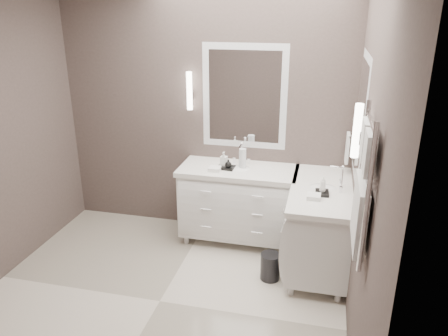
% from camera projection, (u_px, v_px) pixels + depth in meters
% --- Properties ---
extents(floor, '(3.20, 3.00, 0.01)m').
position_uv_depth(floor, '(160.00, 302.00, 3.86)').
color(floor, silver).
rests_on(floor, ground).
extents(wall_back, '(3.20, 0.01, 2.70)m').
position_uv_depth(wall_back, '(204.00, 113.00, 4.75)').
color(wall_back, '#4D403D').
rests_on(wall_back, floor).
extents(wall_front, '(3.20, 0.01, 2.70)m').
position_uv_depth(wall_front, '(26.00, 262.00, 2.01)').
color(wall_front, '#4D403D').
rests_on(wall_front, floor).
extents(wall_right, '(0.01, 3.00, 2.70)m').
position_uv_depth(wall_right, '(366.00, 175.00, 3.04)').
color(wall_right, '#4D403D').
rests_on(wall_right, floor).
extents(vanity_back, '(1.24, 0.59, 0.97)m').
position_uv_depth(vanity_back, '(238.00, 200.00, 4.71)').
color(vanity_back, white).
rests_on(vanity_back, floor).
extents(vanity_right, '(0.59, 1.24, 0.97)m').
position_uv_depth(vanity_right, '(320.00, 222.00, 4.22)').
color(vanity_right, white).
rests_on(vanity_right, floor).
extents(mirror_back, '(0.90, 0.02, 1.10)m').
position_uv_depth(mirror_back, '(244.00, 97.00, 4.57)').
color(mirror_back, white).
rests_on(mirror_back, wall_back).
extents(mirror_right, '(0.02, 0.90, 1.10)m').
position_uv_depth(mirror_right, '(361.00, 119.00, 3.70)').
color(mirror_right, white).
rests_on(mirror_right, wall_right).
extents(sconce_back, '(0.06, 0.06, 0.40)m').
position_uv_depth(sconce_back, '(189.00, 92.00, 4.62)').
color(sconce_back, white).
rests_on(sconce_back, wall_back).
extents(sconce_right, '(0.06, 0.06, 0.40)m').
position_uv_depth(sconce_right, '(357.00, 132.00, 3.17)').
color(sconce_right, white).
rests_on(sconce_right, wall_right).
extents(towel_bar_corner, '(0.03, 0.22, 0.30)m').
position_uv_depth(towel_bar_corner, '(347.00, 147.00, 4.37)').
color(towel_bar_corner, white).
rests_on(towel_bar_corner, wall_right).
extents(towel_ladder, '(0.06, 0.58, 0.90)m').
position_uv_depth(towel_ladder, '(362.00, 191.00, 2.67)').
color(towel_ladder, white).
rests_on(towel_ladder, wall_right).
extents(waste_bin, '(0.23, 0.23, 0.26)m').
position_uv_depth(waste_bin, '(270.00, 266.00, 4.14)').
color(waste_bin, black).
rests_on(waste_bin, floor).
extents(amenity_tray_back, '(0.19, 0.15, 0.03)m').
position_uv_depth(amenity_tray_back, '(226.00, 167.00, 4.56)').
color(amenity_tray_back, black).
rests_on(amenity_tray_back, vanity_back).
extents(amenity_tray_right, '(0.13, 0.16, 0.02)m').
position_uv_depth(amenity_tray_right, '(322.00, 193.00, 3.95)').
color(amenity_tray_right, black).
rests_on(amenity_tray_right, vanity_right).
extents(water_bottle, '(0.08, 0.08, 0.22)m').
position_uv_depth(water_bottle, '(243.00, 159.00, 4.53)').
color(water_bottle, silver).
rests_on(water_bottle, vanity_back).
extents(soap_bottle_a, '(0.07, 0.08, 0.15)m').
position_uv_depth(soap_bottle_a, '(224.00, 159.00, 4.55)').
color(soap_bottle_a, white).
rests_on(soap_bottle_a, amenity_tray_back).
extents(soap_bottle_b, '(0.07, 0.07, 0.09)m').
position_uv_depth(soap_bottle_b, '(228.00, 163.00, 4.51)').
color(soap_bottle_b, black).
rests_on(soap_bottle_b, amenity_tray_back).
extents(soap_bottle_c, '(0.07, 0.07, 0.15)m').
position_uv_depth(soap_bottle_c, '(323.00, 184.00, 3.92)').
color(soap_bottle_c, white).
rests_on(soap_bottle_c, amenity_tray_right).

